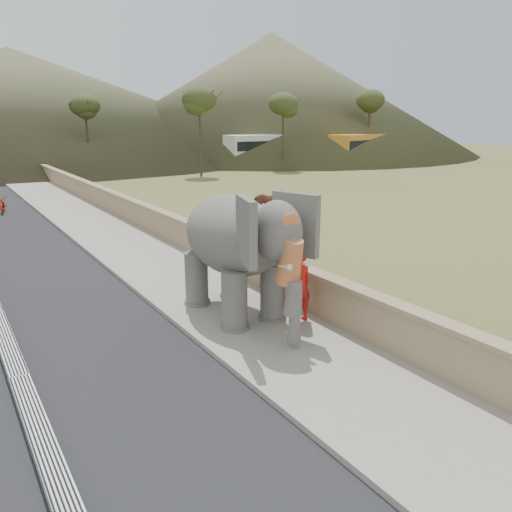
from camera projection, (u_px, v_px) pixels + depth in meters
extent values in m
plane|color=olive|center=(259.00, 333.00, 11.48)|extent=(160.00, 160.00, 0.00)
cube|color=#9E9687|center=(120.00, 242.00, 19.55)|extent=(3.00, 120.00, 0.15)
cube|color=tan|center=(159.00, 225.00, 20.29)|extent=(0.30, 120.00, 1.10)
imported|color=brown|center=(267.00, 203.00, 24.67)|extent=(1.74, 1.71, 1.42)
imported|color=#B3B4BA|center=(234.00, 160.00, 48.89)|extent=(4.54, 2.89, 1.44)
cube|color=white|center=(276.00, 150.00, 51.21)|extent=(11.04, 2.69, 3.10)
cube|color=orange|center=(368.00, 149.00, 53.34)|extent=(11.28, 4.71, 3.10)
cone|color=brown|center=(271.00, 94.00, 70.22)|extent=(56.00, 56.00, 16.00)
cone|color=brown|center=(13.00, 101.00, 68.89)|extent=(80.00, 80.00, 14.00)
imported|color=red|center=(299.00, 285.00, 11.51)|extent=(0.66, 0.43, 1.81)
imported|color=maroon|center=(3.00, 204.00, 25.70)|extent=(0.90, 1.84, 0.93)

